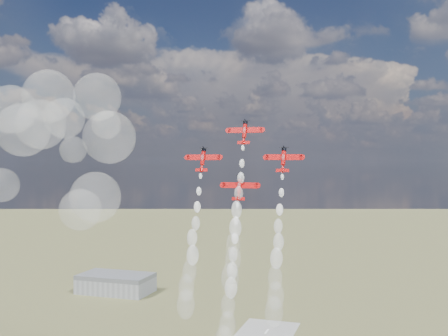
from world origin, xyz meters
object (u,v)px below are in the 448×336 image
object	(u,v)px
plane_lead	(245,132)
plane_left	(203,159)
plane_right	(283,159)
hangar	(116,283)
plane_slot	(239,187)

from	to	relation	value
plane_lead	plane_left	distance (m)	16.09
plane_left	plane_right	xyz separation A→B (m)	(26.37, 0.00, 0.00)
hangar	plane_left	bearing A→B (deg)	-52.96
plane_right	plane_slot	distance (m)	16.09
hangar	plane_left	xyz separation A→B (m)	(125.88, -166.80, 86.54)
plane_right	plane_slot	bearing A→B (deg)	-167.38
plane_lead	plane_slot	world-z (taller)	plane_lead
hangar	plane_slot	world-z (taller)	plane_slot
plane_right	plane_slot	world-z (taller)	plane_right
hangar	plane_right	xyz separation A→B (m)	(152.24, -166.80, 86.54)
plane_slot	plane_right	bearing A→B (deg)	12.62
plane_right	hangar	bearing A→B (deg)	132.39
hangar	plane_right	world-z (taller)	plane_right
plane_left	plane_right	bearing A→B (deg)	0.00
plane_lead	plane_right	bearing A→B (deg)	-12.62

